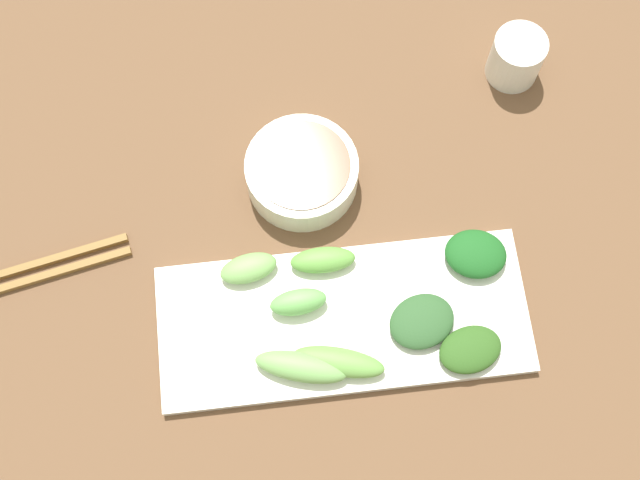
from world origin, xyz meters
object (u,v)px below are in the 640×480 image
Objects in this scene: chopsticks at (26,275)px; sauce_bowl at (298,172)px; serving_plate at (343,320)px; tea_cup at (516,58)px.

sauce_bowl is at bearing 92.85° from chopsticks.
serving_plate reaches higher than chopsticks.
tea_cup is at bearing 139.87° from serving_plate.
tea_cup is (-0.19, 0.57, 0.03)m from chopsticks.
sauce_bowl is 0.32× the size of serving_plate.
tea_cup reaches higher than chopsticks.
sauce_bowl is 0.29m from tea_cup.
chopsticks is at bearing -75.77° from sauce_bowl.
serving_plate is at bearing 10.27° from sauce_bowl.
chopsticks is 0.60m from tea_cup.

